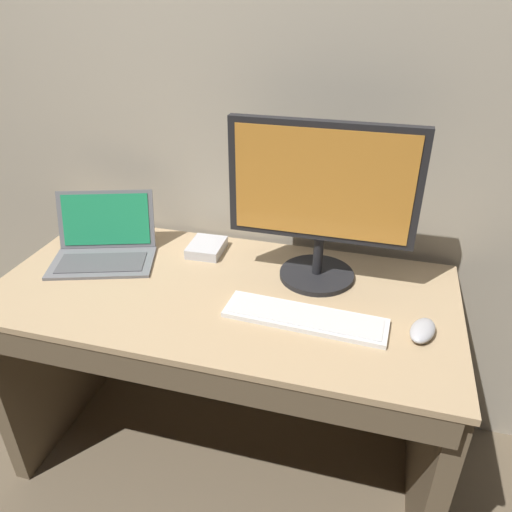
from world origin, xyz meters
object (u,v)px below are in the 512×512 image
object	(u,v)px
computer_mouse	(423,330)
external_drive_box	(207,247)
laptop_space_gray	(104,242)
wired_keyboard	(305,318)
external_monitor	(322,197)

from	to	relation	value
computer_mouse	external_drive_box	distance (m)	0.81
laptop_space_gray	wired_keyboard	distance (m)	0.79
wired_keyboard	external_drive_box	xyz separation A→B (m)	(-0.42, 0.31, 0.01)
laptop_space_gray	computer_mouse	world-z (taller)	laptop_space_gray
wired_keyboard	computer_mouse	xyz separation A→B (m)	(0.33, 0.02, 0.01)
wired_keyboard	external_drive_box	size ratio (longest dim) A/B	3.30
laptop_space_gray	external_drive_box	size ratio (longest dim) A/B	2.83
external_monitor	wired_keyboard	size ratio (longest dim) A/B	1.20
computer_mouse	external_monitor	bearing A→B (deg)	163.63
computer_mouse	external_drive_box	world-z (taller)	same
laptop_space_gray	external_monitor	world-z (taller)	external_monitor
external_monitor	wired_keyboard	world-z (taller)	external_monitor
external_monitor	wired_keyboard	bearing A→B (deg)	-88.70
external_monitor	computer_mouse	distance (m)	0.48
computer_mouse	laptop_space_gray	bearing A→B (deg)	-172.55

